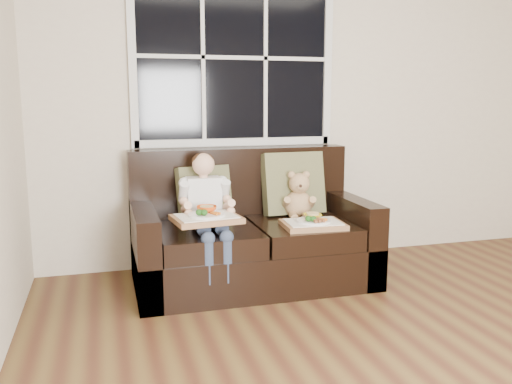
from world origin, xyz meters
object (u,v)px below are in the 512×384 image
object	(u,v)px
teddy_bear	(299,198)
tray_left	(206,217)
child	(206,203)
tray_right	(313,223)
loveseat	(250,239)

from	to	relation	value
teddy_bear	tray_left	bearing A→B (deg)	-143.55
child	tray_right	size ratio (longest dim) A/B	1.80
child	teddy_bear	size ratio (longest dim) A/B	2.15
loveseat	tray_right	xyz separation A→B (m)	(0.37, -0.31, 0.17)
loveseat	tray_right	size ratio (longest dim) A/B	3.87
child	teddy_bear	world-z (taller)	child
tray_right	teddy_bear	bearing A→B (deg)	91.33
tray_left	tray_right	size ratio (longest dim) A/B	1.06
teddy_bear	tray_right	world-z (taller)	teddy_bear
loveseat	child	bearing A→B (deg)	-161.66
tray_left	tray_right	distance (m)	0.77
child	teddy_bear	bearing A→B (deg)	10.22
loveseat	child	distance (m)	0.49
loveseat	tray_left	size ratio (longest dim) A/B	3.66
teddy_bear	loveseat	bearing A→B (deg)	-165.56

